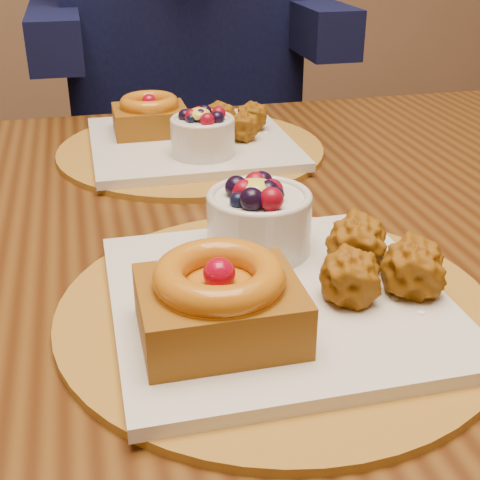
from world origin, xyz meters
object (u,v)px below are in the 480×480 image
at_px(place_setting_far, 190,138).
at_px(chair_far, 173,144).
at_px(dining_table, 224,271).
at_px(place_setting_near, 271,280).

distance_m(place_setting_far, chair_far, 0.69).
xyz_separation_m(dining_table, place_setting_near, (-0.00, -0.21, 0.11)).
bearing_deg(place_setting_far, place_setting_near, -90.18).
height_order(dining_table, chair_far, chair_far).
relative_size(place_setting_near, place_setting_far, 1.00).
bearing_deg(chair_far, dining_table, -85.57).
distance_m(dining_table, place_setting_far, 0.24).
relative_size(dining_table, place_setting_far, 4.21).
bearing_deg(place_setting_near, dining_table, 89.00).
bearing_deg(place_setting_far, chair_far, 84.54).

